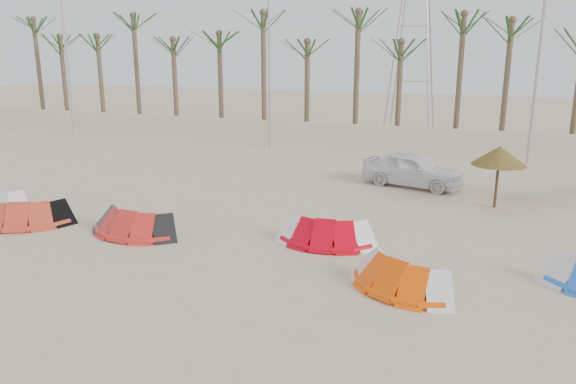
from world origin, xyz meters
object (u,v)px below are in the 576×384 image
at_px(kite_red_right, 329,229).
at_px(car, 413,169).
at_px(kite_orange, 401,272).
at_px(kite_red_mid, 138,220).
at_px(parasol_left, 499,156).
at_px(kite_red_left, 29,211).

height_order(kite_red_right, car, car).
height_order(kite_orange, car, car).
height_order(kite_red_mid, parasol_left, parasol_left).
bearing_deg(kite_red_mid, kite_red_right, 10.72).
bearing_deg(parasol_left, car, 145.76).
distance_m(kite_red_left, kite_red_mid, 4.08).
bearing_deg(kite_red_mid, car, 50.38).
relative_size(kite_red_left, kite_red_right, 1.20).
xyz_separation_m(kite_red_left, car, (11.61, 9.47, 0.31)).
bearing_deg(kite_red_left, kite_red_mid, 4.91).
bearing_deg(kite_red_right, kite_red_left, -171.60).
xyz_separation_m(kite_red_left, kite_red_mid, (4.06, 0.35, -0.00)).
bearing_deg(kite_red_right, kite_orange, -45.29).
bearing_deg(kite_red_mid, kite_red_left, -175.09).
height_order(kite_red_left, parasol_left, parasol_left).
relative_size(kite_red_mid, kite_red_right, 1.05).
height_order(kite_red_left, kite_orange, same).
relative_size(kite_red_mid, kite_orange, 0.95).
bearing_deg(parasol_left, kite_orange, -105.35).
height_order(kite_red_left, kite_red_right, same).
height_order(kite_red_left, car, car).
relative_size(kite_orange, parasol_left, 1.45).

